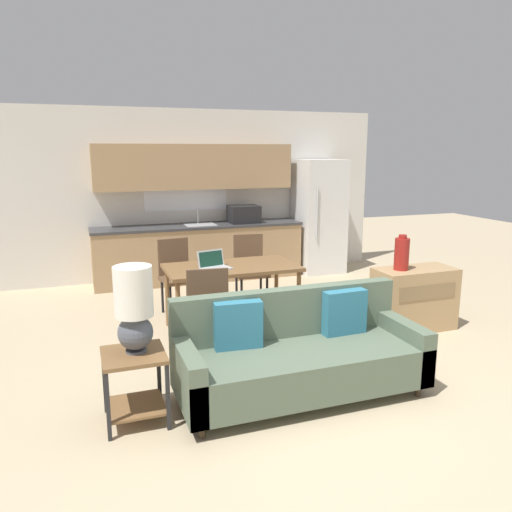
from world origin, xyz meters
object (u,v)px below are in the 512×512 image
table_lamp (134,307)px  vase (402,254)px  couch (298,355)px  dining_chair_far_left (177,273)px  laptop (214,264)px  dining_table (232,272)px  side_table (135,376)px  dining_chair_far_right (250,267)px  refrigerator (319,216)px  credenza (414,299)px  dining_chair_near_left (206,308)px

table_lamp → vase: size_ratio=1.65×
couch → vase: size_ratio=5.17×
dining_chair_far_left → laptop: (0.27, -0.85, 0.27)m
dining_chair_far_left → dining_table: bearing=-65.6°
dining_table → dining_chair_far_left: 0.94m
side_table → dining_chair_far_right: (1.79, 2.49, 0.16)m
refrigerator → side_table: refrigerator is taller
couch → table_lamp: (-1.34, 0.02, 0.56)m
dining_table → credenza: size_ratio=1.61×
dining_table → dining_chair_near_left: size_ratio=1.58×
credenza → dining_chair_far_left: 2.92m
side_table → dining_chair_far_left: 2.64m
dining_table → credenza: 2.15m
dining_chair_far_left → refrigerator: bearing=20.7°
dining_chair_far_left → couch: bearing=-85.1°
couch → dining_chair_near_left: 1.13m
dining_chair_far_right → laptop: 1.13m
dining_table → side_table: 2.18m
table_lamp → laptop: bearing=57.4°
dining_chair_near_left → laptop: size_ratio=2.56×
couch → dining_chair_far_left: 2.57m
vase → dining_chair_far_right: 2.01m
dining_chair_far_left → laptop: same height
table_lamp → dining_chair_far_right: 3.06m
refrigerator → dining_chair_far_left: 3.14m
refrigerator → laptop: bearing=-136.8°
vase → couch: bearing=-149.8°
dining_table → dining_chair_far_right: 0.93m
side_table → table_lamp: size_ratio=0.83×
laptop → couch: bearing=-94.0°
couch → dining_chair_far_left: bearing=102.5°
side_table → laptop: bearing=57.2°
dining_chair_far_left → side_table: bearing=-115.4°
vase → dining_chair_far_right: vase is taller
vase → laptop: bearing=162.3°
refrigerator → vase: size_ratio=4.73×
refrigerator → couch: (-2.18, -3.98, -0.61)m
couch → vase: 2.09m
dining_table → dining_chair_far_left: size_ratio=1.58×
dining_chair_near_left → dining_chair_far_right: same height
credenza → dining_chair_far_right: dining_chair_far_right is taller
table_lamp → dining_chair_far_left: size_ratio=0.70×
side_table → laptop: (1.07, 1.66, 0.43)m
refrigerator → side_table: size_ratio=3.43×
refrigerator → dining_chair_near_left: 4.10m
vase → dining_chair_near_left: bearing=-178.8°
laptop → dining_chair_far_right: bearing=35.2°
couch → dining_chair_far_left: size_ratio=2.19×
dining_table → vase: 1.94m
couch → table_lamp: table_lamp is taller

